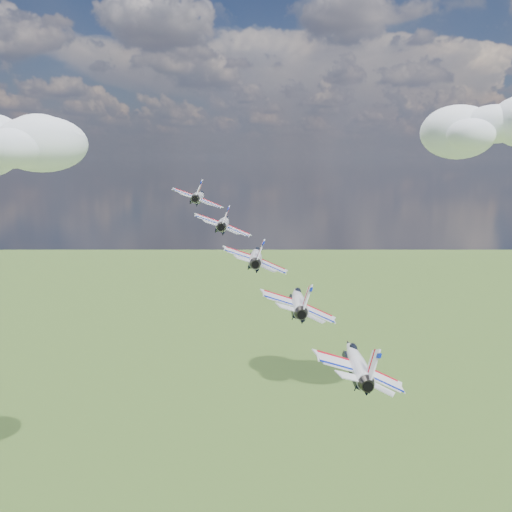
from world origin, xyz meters
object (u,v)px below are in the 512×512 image
at_px(jet_0, 199,196).
at_px(jet_2, 256,256).
at_px(jet_1, 224,223).
at_px(jet_4, 356,361).
at_px(jet_3, 298,300).

height_order(jet_0, jet_2, jet_0).
distance_m(jet_1, jet_2, 13.18).
xyz_separation_m(jet_1, jet_2, (8.92, -9.09, -3.37)).
xyz_separation_m(jet_2, jet_4, (17.85, -18.18, -6.74)).
bearing_deg(jet_0, jet_1, -65.81).
bearing_deg(jet_4, jet_2, 114.19).
height_order(jet_2, jet_4, jet_2).
xyz_separation_m(jet_2, jet_3, (8.92, -9.09, -3.37)).
bearing_deg(jet_4, jet_0, 114.19).
height_order(jet_1, jet_3, jet_1).
bearing_deg(jet_2, jet_0, 114.19).
bearing_deg(jet_1, jet_2, -65.81).
height_order(jet_2, jet_3, jet_2).
bearing_deg(jet_3, jet_0, 114.19).
relative_size(jet_3, jet_4, 1.00).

